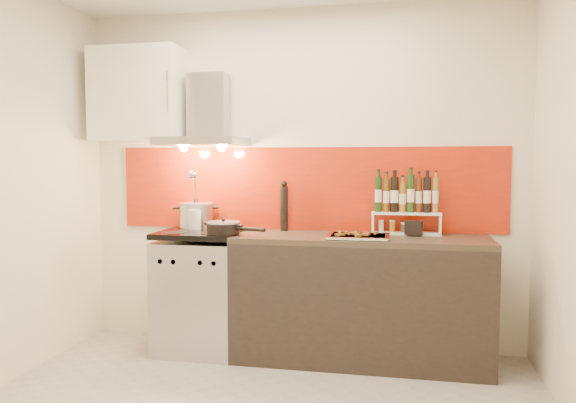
% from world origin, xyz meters
% --- Properties ---
extents(back_wall, '(3.40, 0.02, 2.60)m').
position_xyz_m(back_wall, '(0.00, 1.40, 1.30)').
color(back_wall, silver).
rests_on(back_wall, ground).
extents(backsplash, '(3.00, 0.02, 0.64)m').
position_xyz_m(backsplash, '(0.05, 1.39, 1.22)').
color(backsplash, '#932008').
rests_on(backsplash, back_wall).
extents(range_stove, '(0.60, 0.60, 0.91)m').
position_xyz_m(range_stove, '(-0.70, 1.10, 0.44)').
color(range_stove, '#B7B7BA').
rests_on(range_stove, ground).
extents(counter, '(1.80, 0.60, 0.90)m').
position_xyz_m(counter, '(0.50, 1.10, 0.45)').
color(counter, black).
rests_on(counter, ground).
extents(range_hood, '(0.62, 0.50, 0.61)m').
position_xyz_m(range_hood, '(-0.70, 1.24, 1.74)').
color(range_hood, '#B7B7BA').
rests_on(range_hood, back_wall).
extents(upper_cabinet, '(0.70, 0.35, 0.72)m').
position_xyz_m(upper_cabinet, '(-1.25, 1.22, 1.95)').
color(upper_cabinet, white).
rests_on(upper_cabinet, back_wall).
extents(stock_pot, '(0.27, 0.27, 0.23)m').
position_xyz_m(stock_pot, '(-0.81, 1.29, 1.01)').
color(stock_pot, '#B7B7BA').
rests_on(stock_pot, range_stove).
extents(saute_pan, '(0.46, 0.24, 0.11)m').
position_xyz_m(saute_pan, '(-0.47, 0.97, 0.95)').
color(saute_pan, black).
rests_on(saute_pan, range_stove).
extents(utensil_jar, '(0.10, 0.14, 0.46)m').
position_xyz_m(utensil_jar, '(-0.77, 1.15, 1.04)').
color(utensil_jar, silver).
rests_on(utensil_jar, range_stove).
extents(pepper_mill, '(0.06, 0.06, 0.38)m').
position_xyz_m(pepper_mill, '(-0.10, 1.30, 1.09)').
color(pepper_mill, black).
rests_on(pepper_mill, counter).
extents(step_shelf, '(0.50, 0.14, 0.43)m').
position_xyz_m(step_shelf, '(0.81, 1.26, 1.11)').
color(step_shelf, white).
rests_on(step_shelf, counter).
extents(caddy_box, '(0.13, 0.08, 0.10)m').
position_xyz_m(caddy_box, '(0.87, 1.17, 0.96)').
color(caddy_box, black).
rests_on(caddy_box, counter).
extents(baking_tray, '(0.43, 0.33, 0.03)m').
position_xyz_m(baking_tray, '(0.49, 0.99, 0.92)').
color(baking_tray, silver).
rests_on(baking_tray, counter).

